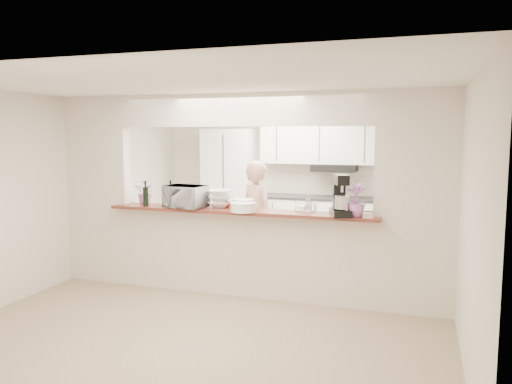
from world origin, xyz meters
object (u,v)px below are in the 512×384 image
at_px(refrigerator, 417,206).
at_px(person, 258,220).
at_px(toaster_oven, 186,197).
at_px(stand_mixer, 340,197).

height_order(refrigerator, person, refrigerator).
xyz_separation_m(refrigerator, person, (-2.09, -1.85, -0.03)).
height_order(toaster_oven, stand_mixer, stand_mixer).
distance_m(toaster_oven, person, 1.19).
bearing_deg(refrigerator, toaster_oven, -135.00).
height_order(stand_mixer, person, person).
height_order(toaster_oven, person, person).
distance_m(toaster_oven, stand_mixer, 1.95).
distance_m(refrigerator, toaster_oven, 3.91).
xyz_separation_m(refrigerator, toaster_oven, (-2.75, -2.75, 0.38)).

